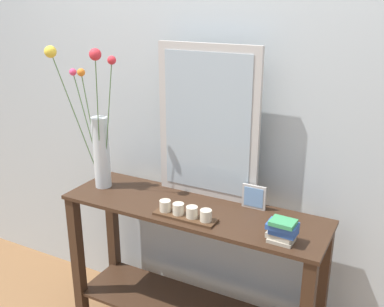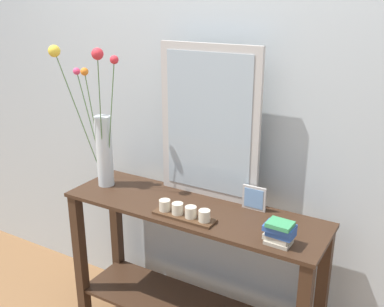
{
  "view_description": "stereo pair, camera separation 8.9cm",
  "coord_description": "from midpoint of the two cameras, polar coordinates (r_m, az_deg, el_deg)",
  "views": [
    {
      "loc": [
        0.96,
        -1.82,
        1.84
      ],
      "look_at": [
        0.0,
        0.0,
        1.12
      ],
      "focal_mm": 42.08,
      "sensor_mm": 36.0,
      "label": 1
    },
    {
      "loc": [
        1.04,
        -1.77,
        1.84
      ],
      "look_at": [
        0.0,
        0.0,
        1.12
      ],
      "focal_mm": 42.08,
      "sensor_mm": 36.0,
      "label": 2
    }
  ],
  "objects": [
    {
      "name": "console_table",
      "position": [
        2.45,
        1.07,
        -13.73
      ],
      "size": [
        1.37,
        0.4,
        0.83
      ],
      "color": "#382316",
      "rests_on": "ground"
    },
    {
      "name": "picture_frame_small",
      "position": [
        2.27,
        8.99,
        -5.61
      ],
      "size": [
        0.12,
        0.01,
        0.12
      ],
      "color": "#B7B2AD",
      "rests_on": "console_table"
    },
    {
      "name": "candle_tray",
      "position": [
        2.18,
        0.17,
        -7.49
      ],
      "size": [
        0.32,
        0.09,
        0.07
      ],
      "color": "#472D1C",
      "rests_on": "console_table"
    },
    {
      "name": "wall_back",
      "position": [
        2.39,
        5.0,
        7.43
      ],
      "size": [
        6.4,
        0.08,
        2.7
      ],
      "primitive_type": "cube",
      "color": "#B2BCC1",
      "rests_on": "ground"
    },
    {
      "name": "tall_vase_left",
      "position": [
        2.48,
        -10.51,
        2.13
      ],
      "size": [
        0.32,
        0.22,
        0.78
      ],
      "color": "silver",
      "rests_on": "console_table"
    },
    {
      "name": "mirror_leaning",
      "position": [
        2.29,
        3.35,
        3.8
      ],
      "size": [
        0.56,
        0.03,
        0.8
      ],
      "color": "#B7B2AD",
      "rests_on": "console_table"
    },
    {
      "name": "book_stack",
      "position": [
        1.99,
        12.29,
        -9.75
      ],
      "size": [
        0.13,
        0.1,
        0.11
      ],
      "color": "#B2A893",
      "rests_on": "console_table"
    }
  ]
}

